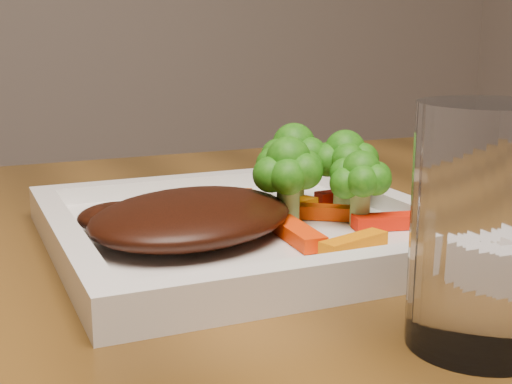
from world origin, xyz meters
name	(u,v)px	position (x,y,z in m)	size (l,w,h in m)	color
plate	(243,235)	(0.19, 0.12, 0.76)	(0.27, 0.27, 0.01)	white
steak	(192,217)	(0.15, 0.11, 0.78)	(0.15, 0.12, 0.03)	black
broccoli_0	(294,164)	(0.25, 0.16, 0.80)	(0.06, 0.06, 0.07)	#176A11
broccoli_1	(344,170)	(0.28, 0.13, 0.79)	(0.06, 0.06, 0.06)	#195E0F
broccoli_2	(361,187)	(0.27, 0.09, 0.79)	(0.05, 0.05, 0.06)	#137413
broccoli_3	(288,183)	(0.22, 0.11, 0.79)	(0.06, 0.06, 0.06)	#225E0F
carrot_0	(354,244)	(0.23, 0.03, 0.77)	(0.05, 0.01, 0.01)	orange
carrot_1	(394,221)	(0.29, 0.07, 0.77)	(0.06, 0.02, 0.01)	red
carrot_2	(297,233)	(0.21, 0.07, 0.77)	(0.06, 0.02, 0.01)	#F53404
carrot_3	(345,196)	(0.29, 0.15, 0.77)	(0.05, 0.01, 0.01)	red
carrot_4	(242,201)	(0.21, 0.17, 0.77)	(0.05, 0.01, 0.01)	#F04F03
carrot_5	(331,212)	(0.26, 0.11, 0.77)	(0.05, 0.01, 0.01)	#F74004
carrot_6	(290,208)	(0.23, 0.13, 0.77)	(0.05, 0.01, 0.01)	orange
drinking_glass	(485,228)	(0.23, -0.09, 0.81)	(0.07, 0.07, 0.12)	white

